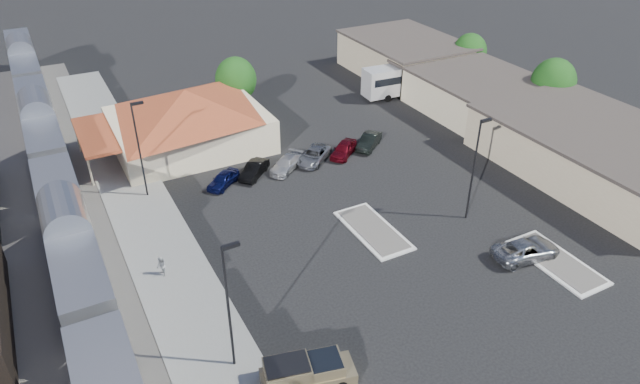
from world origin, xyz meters
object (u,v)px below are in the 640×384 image
station_depot (188,118)px  pickup_truck (308,373)px  suv (526,250)px  coach_bus (409,77)px

station_depot → pickup_truck: station_depot is taller
pickup_truck → suv: bearing=-68.3°
coach_bus → suv: bearing=163.6°
pickup_truck → station_depot: bearing=8.1°
pickup_truck → coach_bus: bearing=-29.0°
pickup_truck → suv: pickup_truck is taller
station_depot → coach_bus: bearing=2.8°
station_depot → suv: bearing=-60.9°
suv → coach_bus: 33.85m
station_depot → suv: (16.91, -30.37, -2.40)m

